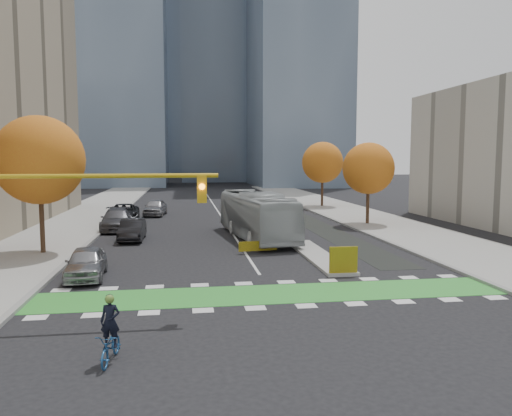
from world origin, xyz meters
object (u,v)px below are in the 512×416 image
object	(u,v)px
hazard_board	(343,260)
tree_east_far	(323,162)
traffic_signal_west	(62,206)
tree_east_near	(368,168)
parked_car_a	(86,263)
parked_car_c	(117,220)
tree_west	(39,160)
bus	(256,215)
parked_car_d	(124,213)
cyclist	(111,340)
parked_car_b	(132,230)
parked_car_e	(155,207)

from	to	relation	value
hazard_board	tree_east_far	distance (m)	35.13
hazard_board	traffic_signal_west	distance (m)	13.23
tree_east_near	parked_car_a	xyz separation A→B (m)	(-20.34, -16.40, -4.12)
parked_car_c	hazard_board	bearing A→B (deg)	-57.51
tree_west	tree_east_near	size ratio (longest dim) A/B	1.16
parked_car_c	bus	bearing A→B (deg)	-31.95
tree_east_far	parked_car_d	bearing A→B (deg)	-152.71
hazard_board	bus	xyz separation A→B (m)	(-2.51, 12.10, 0.87)
cyclist	tree_east_far	bearing A→B (deg)	75.04
hazard_board	parked_car_d	xyz separation A→B (m)	(-13.00, 22.71, 0.02)
parked_car_d	parked_car_b	bearing A→B (deg)	-85.15
traffic_signal_west	parked_car_d	distance (m)	27.63
bus	parked_car_d	world-z (taller)	bus
traffic_signal_west	bus	size ratio (longest dim) A/B	0.71
tree_east_far	parked_car_e	world-z (taller)	tree_east_far
hazard_board	bus	size ratio (longest dim) A/B	0.12
traffic_signal_west	parked_car_b	bearing A→B (deg)	87.74
hazard_board	tree_east_far	xyz separation A→B (m)	(8.50, 33.80, 4.44)
tree_east_near	tree_east_far	size ratio (longest dim) A/B	0.92
tree_east_near	tree_east_far	distance (m)	16.01
parked_car_a	traffic_signal_west	bearing A→B (deg)	-89.85
bus	parked_car_c	size ratio (longest dim) A/B	2.07
tree_east_far	bus	size ratio (longest dim) A/B	0.64
parked_car_c	parked_car_d	bearing A→B (deg)	86.20
cyclist	hazard_board	bearing A→B (deg)	50.89
tree_east_near	bus	size ratio (longest dim) A/B	0.59
hazard_board	parked_car_d	distance (m)	26.17
parked_car_a	parked_car_e	xyz separation A→B (m)	(1.84, 26.31, 0.08)
parked_car_b	parked_car_e	xyz separation A→B (m)	(0.75, 15.31, 0.08)
bus	parked_car_c	world-z (taller)	bus
tree_east_near	cyclist	world-z (taller)	tree_east_near
parked_car_c	tree_east_far	bearing A→B (deg)	33.02
parked_car_b	parked_car_c	distance (m)	5.59
bus	tree_east_near	bearing A→B (deg)	21.08
hazard_board	parked_car_a	xyz separation A→B (m)	(-12.34, 1.40, -0.06)
parked_car_a	parked_car_d	xyz separation A→B (m)	(-0.66, 21.31, 0.08)
tree_east_far	parked_car_a	size ratio (longest dim) A/B	1.76
traffic_signal_west	bus	distance (m)	19.41
tree_east_far	hazard_board	bearing A→B (deg)	-104.12
hazard_board	cyclist	distance (m)	13.28
hazard_board	tree_west	bearing A→B (deg)	154.01
bus	parked_car_d	distance (m)	14.94
tree_west	hazard_board	bearing A→B (deg)	-25.99
tree_east_far	cyclist	xyz separation A→B (m)	(-18.25, -42.82, -4.59)
hazard_board	cyclist	bearing A→B (deg)	-137.24
parked_car_c	parked_car_b	bearing A→B (deg)	-75.59
bus	parked_car_d	bearing A→B (deg)	127.26
parked_car_a	parked_car_e	distance (m)	26.37
parked_car_b	parked_car_e	world-z (taller)	parked_car_e
tree_west	bus	world-z (taller)	tree_west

